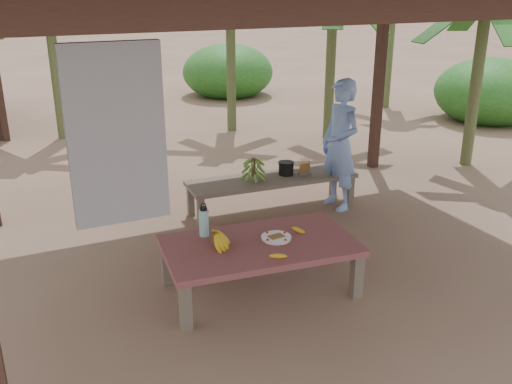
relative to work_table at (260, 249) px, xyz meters
name	(u,v)px	position (x,y,z in m)	size (l,w,h in m)	color
ground	(284,259)	(0.51, 0.47, -0.43)	(80.00, 80.00, 0.00)	brown
work_table	(260,249)	(0.00, 0.00, 0.00)	(1.89, 1.17, 0.50)	brown
bench	(272,181)	(1.01, 1.79, -0.04)	(2.23, 0.71, 0.45)	brown
ripe_banana_bunch	(213,239)	(-0.43, 0.08, 0.15)	(0.28, 0.24, 0.17)	yellow
plate	(276,238)	(0.17, 0.00, 0.08)	(0.29, 0.29, 0.04)	white
loose_banana_front	(278,256)	(0.01, -0.36, 0.09)	(0.04, 0.17, 0.04)	yellow
loose_banana_side	(299,230)	(0.45, 0.06, 0.09)	(0.04, 0.15, 0.04)	yellow
water_flask	(204,222)	(-0.42, 0.37, 0.21)	(0.09, 0.09, 0.34)	#3BB9B5
green_banana_stalk	(253,169)	(0.75, 1.80, 0.17)	(0.26, 0.26, 0.30)	#598C2D
cooking_pot	(286,168)	(1.23, 1.82, 0.10)	(0.19, 0.19, 0.16)	black
skewer_rack	(305,166)	(1.45, 1.72, 0.14)	(0.18, 0.08, 0.24)	#A57F47
woman	(340,145)	(1.85, 1.54, 0.41)	(0.62, 0.41, 1.69)	#7A9DE7
banana_plant_e	(486,8)	(4.78, 2.25, 2.00)	(1.80, 1.80, 2.91)	#596638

